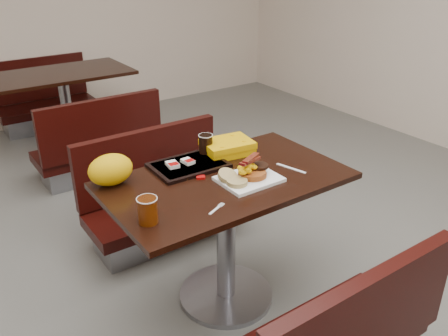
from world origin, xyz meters
TOP-DOWN VIEW (x-y plane):
  - floor at (0.00, 0.00)m, footprint 6.00×7.00m
  - table_near at (0.00, 0.00)m, footprint 1.20×0.70m
  - bench_near_s at (0.00, -0.70)m, footprint 1.00×0.46m
  - bench_near_n at (0.00, 0.70)m, footprint 1.00×0.46m
  - table_far at (0.00, 2.60)m, footprint 1.20×0.70m
  - bench_far_s at (0.00, 1.90)m, footprint 1.00×0.46m
  - bench_far_n at (0.00, 3.30)m, footprint 1.00×0.46m
  - platter at (0.07, -0.09)m, footprint 0.29×0.23m
  - pancake_stack at (0.10, -0.08)m, footprint 0.17×0.17m
  - sausage_patty at (0.15, -0.07)m, footprint 0.10×0.10m
  - scrambled_eggs at (0.07, -0.08)m, footprint 0.13×0.12m
  - bacon_strips at (0.08, -0.09)m, footprint 0.18×0.13m
  - muffin_bottom at (-0.02, -0.11)m, footprint 0.12×0.12m
  - muffin_top at (-0.03, -0.05)m, footprint 0.11×0.11m
  - coffee_cup_near at (-0.50, -0.15)m, footprint 0.10×0.10m
  - fork at (-0.23, -0.23)m, footprint 0.11×0.06m
  - knife at (0.34, -0.11)m, footprint 0.06×0.17m
  - condiment_syrup at (-0.16, 0.11)m, footprint 0.06×0.05m
  - condiment_ketchup at (-0.11, 0.07)m, footprint 0.05×0.05m
  - tray at (-0.09, 0.22)m, footprint 0.38×0.28m
  - hashbrown_sleeve_left at (-0.17, 0.24)m, footprint 0.06×0.08m
  - hashbrown_sleeve_right at (-0.09, 0.23)m, footprint 0.06×0.07m
  - coffee_cup_far at (0.07, 0.29)m, footprint 0.08×0.08m
  - clamshell at (0.18, 0.25)m, footprint 0.29×0.23m
  - paper_bag at (-0.49, 0.26)m, footprint 0.26×0.23m

SIDE VIEW (x-z plane):
  - floor at x=0.00m, z-range -0.01..0.01m
  - bench_near_s at x=0.00m, z-range 0.00..0.72m
  - bench_near_n at x=0.00m, z-range 0.00..0.72m
  - bench_far_s at x=0.00m, z-range 0.00..0.72m
  - bench_far_n at x=0.00m, z-range 0.00..0.72m
  - table_near at x=0.00m, z-range 0.00..0.75m
  - table_far at x=0.00m, z-range 0.00..0.75m
  - fork at x=-0.23m, z-range 0.75..0.75m
  - knife at x=0.34m, z-range 0.75..0.75m
  - condiment_ketchup at x=-0.11m, z-range 0.75..0.76m
  - condiment_syrup at x=-0.16m, z-range 0.75..0.76m
  - platter at x=0.07m, z-range 0.75..0.77m
  - tray at x=-0.09m, z-range 0.75..0.77m
  - hashbrown_sleeve_right at x=-0.09m, z-range 0.77..0.79m
  - hashbrown_sleeve_left at x=-0.17m, z-range 0.77..0.79m
  - muffin_bottom at x=-0.02m, z-range 0.77..0.79m
  - pancake_stack at x=0.10m, z-range 0.77..0.80m
  - clamshell at x=0.18m, z-range 0.75..0.82m
  - muffin_top at x=-0.03m, z-range 0.76..0.82m
  - sausage_patty at x=0.15m, z-range 0.80..0.81m
  - coffee_cup_near at x=-0.50m, z-range 0.75..0.86m
  - coffee_cup_far at x=0.07m, z-range 0.77..0.87m
  - scrambled_eggs at x=0.07m, z-range 0.80..0.85m
  - paper_bag at x=-0.49m, z-range 0.75..0.90m
  - bacon_strips at x=0.08m, z-range 0.85..0.86m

